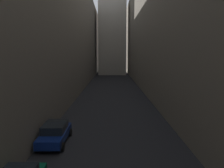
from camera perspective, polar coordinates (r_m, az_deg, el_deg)
ground_plane at (r=40.70m, az=-0.17°, el=-2.19°), size 264.00×264.00×0.00m
building_block_left at (r=43.99m, az=-16.30°, el=12.64°), size 12.83×108.00×22.04m
building_block_right at (r=44.01m, az=15.46°, el=13.93°), size 12.04×108.00×23.97m
parked_car_left_far at (r=18.50m, az=-14.12°, el=-11.60°), size 1.98×4.51×1.52m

